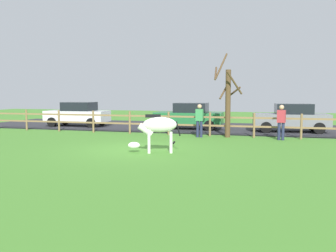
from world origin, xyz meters
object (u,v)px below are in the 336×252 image
Objects in this scene: parked_car_white at (78,114)px; visitor_left_of_tree at (199,119)px; crow_on_grass at (173,143)px; bare_tree at (227,99)px; parked_car_green at (189,116)px; visitor_right_of_tree at (281,121)px; zebra at (158,128)px; parked_car_grey at (291,118)px.

parked_car_white is 9.31m from visitor_left_of_tree.
bare_tree is at bearing 63.01° from crow_on_grass.
bare_tree reaches higher than visitor_left_of_tree.
parked_car_green is 2.46× the size of visitor_right_of_tree.
crow_on_grass is 0.05× the size of parked_car_white.
crow_on_grass is 6.76m from parked_car_green.
bare_tree is 5.79m from zebra.
bare_tree is 4.17m from parked_car_green.
bare_tree reaches higher than zebra.
crow_on_grass is at bearing -99.18° from visitor_left_of_tree.
parked_car_grey is (5.08, 8.42, -0.08)m from zebra.
parked_car_grey is 2.52× the size of visitor_left_of_tree.
parked_car_grey is 5.76m from parked_car_green.
visitor_right_of_tree is at bearing 47.99° from zebra.
bare_tree is at bearing 170.34° from visitor_right_of_tree.
parked_car_green is (-0.68, 8.47, -0.08)m from zebra.
crow_on_grass is 0.13× the size of visitor_right_of_tree.
parked_car_grey is at bearing -0.48° from parked_car_green.
parked_car_grey reaches higher than crow_on_grass.
parked_car_grey is at bearing 53.01° from crow_on_grass.
parked_car_grey is 1.01× the size of parked_car_white.
visitor_left_of_tree is (8.68, -3.37, 0.06)m from parked_car_white.
zebra is at bearing -45.91° from parked_car_white.
zebra is at bearing -92.80° from crow_on_grass.
crow_on_grass is 0.13× the size of visitor_left_of_tree.
zebra is at bearing -109.58° from bare_tree.
crow_on_grass is at bearing 87.20° from zebra.
visitor_left_of_tree is (0.51, 3.18, 0.78)m from crow_on_grass.
zebra is at bearing -121.09° from parked_car_grey.
parked_car_white is (-7.40, -0.13, 0.00)m from parked_car_green.
visitor_left_of_tree is at bearing -21.20° from parked_car_white.
zebra is 8.50m from parked_car_green.
parked_car_green is at bearing 145.57° from visitor_right_of_tree.
visitor_left_of_tree is (-4.48, -3.45, 0.06)m from parked_car_grey.
zebra is 1.14× the size of visitor_left_of_tree.
parked_car_green is at bearing 179.52° from parked_car_grey.
visitor_left_of_tree is (1.28, -3.50, 0.06)m from parked_car_green.
parked_car_grey is at bearing 79.85° from visitor_right_of_tree.
parked_car_green reaches higher than crow_on_grass.
visitor_right_of_tree is (12.54, -3.39, 0.06)m from parked_car_white.
parked_car_green reaches higher than zebra.
visitor_left_of_tree reaches higher than parked_car_green.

